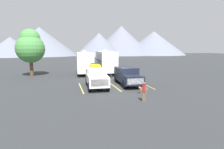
{
  "coord_description": "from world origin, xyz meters",
  "views": [
    {
      "loc": [
        -5.43,
        -19.23,
        4.26
      ],
      "look_at": [
        0.0,
        1.68,
        1.2
      ],
      "focal_mm": 29.87,
      "sensor_mm": 36.0,
      "label": 1
    }
  ],
  "objects": [
    {
      "name": "camper_trailer_b",
      "position": [
        1.41,
        11.21,
        2.1
      ],
      "size": [
        2.89,
        9.09,
        4.0
      ],
      "color": "white",
      "rests_on": "ground"
    },
    {
      "name": "dog",
      "position": [
        1.7,
        -3.32,
        0.46
      ],
      "size": [
        0.84,
        0.6,
        0.68
      ],
      "color": "olive",
      "rests_on": "ground"
    },
    {
      "name": "lot_stripe_a",
      "position": [
        -3.71,
        0.68,
        0.0
      ],
      "size": [
        0.12,
        5.5,
        0.01
      ],
      "primitive_type": "cube",
      "color": "gold",
      "rests_on": "ground"
    },
    {
      "name": "lot_stripe_c",
      "position": [
        3.71,
        0.68,
        0.0
      ],
      "size": [
        0.12,
        5.5,
        0.01
      ],
      "primitive_type": "cube",
      "color": "gold",
      "rests_on": "ground"
    },
    {
      "name": "camper_trailer_a",
      "position": [
        -2.18,
        10.74,
        2.04
      ],
      "size": [
        2.84,
        7.53,
        3.87
      ],
      "color": "silver",
      "rests_on": "ground"
    },
    {
      "name": "tree_a",
      "position": [
        -10.26,
        11.48,
        4.53
      ],
      "size": [
        4.28,
        4.28,
        7.17
      ],
      "color": "brown",
      "rests_on": "ground"
    },
    {
      "name": "lot_stripe_b",
      "position": [
        0.0,
        0.68,
        0.0
      ],
      "size": [
        0.12,
        5.5,
        0.01
      ],
      "primitive_type": "cube",
      "color": "gold",
      "rests_on": "ground"
    },
    {
      "name": "ground_plane",
      "position": [
        0.0,
        0.0,
        0.0
      ],
      "size": [
        240.0,
        240.0,
        0.0
      ],
      "primitive_type": "plane",
      "color": "#2D3033"
    },
    {
      "name": "pickup_truck_b",
      "position": [
        1.71,
        1.14,
        1.11
      ],
      "size": [
        2.4,
        5.82,
        2.08
      ],
      "color": "black",
      "rests_on": "ground"
    },
    {
      "name": "person_a",
      "position": [
        0.7,
        -5.8,
        0.92
      ],
      "size": [
        0.35,
        0.23,
        1.59
      ],
      "color": "#726047",
      "rests_on": "ground"
    },
    {
      "name": "mountain_ridge",
      "position": [
        1.92,
        90.57,
        7.51
      ],
      "size": [
        149.55,
        47.14,
        17.79
      ],
      "color": "slate",
      "rests_on": "ground"
    },
    {
      "name": "pickup_truck_a",
      "position": [
        -2.05,
        0.54,
        1.21
      ],
      "size": [
        2.35,
        5.32,
        2.6
      ],
      "color": "white",
      "rests_on": "ground"
    }
  ]
}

